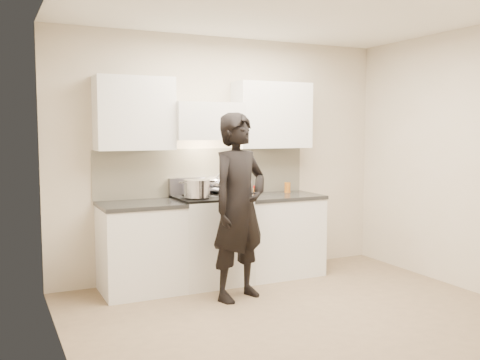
% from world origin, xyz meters
% --- Properties ---
extents(ground_plane, '(4.00, 4.00, 0.00)m').
position_xyz_m(ground_plane, '(0.00, 0.00, 0.00)').
color(ground_plane, '#897256').
extents(room_shell, '(4.04, 3.54, 2.70)m').
position_xyz_m(room_shell, '(-0.06, 0.37, 1.60)').
color(room_shell, beige).
rests_on(room_shell, ground).
extents(stove, '(0.76, 0.65, 0.96)m').
position_xyz_m(stove, '(-0.30, 1.42, 0.47)').
color(stove, white).
rests_on(stove, ground).
extents(counter_right, '(0.92, 0.67, 0.92)m').
position_xyz_m(counter_right, '(0.53, 1.43, 0.46)').
color(counter_right, white).
rests_on(counter_right, ground).
extents(counter_left, '(0.82, 0.67, 0.92)m').
position_xyz_m(counter_left, '(-1.08, 1.43, 0.46)').
color(counter_left, white).
rests_on(counter_left, ground).
extents(wok, '(0.40, 0.49, 0.32)m').
position_xyz_m(wok, '(-0.15, 1.57, 1.07)').
color(wok, silver).
rests_on(wok, stove).
extents(stock_pot, '(0.39, 0.28, 0.18)m').
position_xyz_m(stock_pot, '(-0.50, 1.32, 1.05)').
color(stock_pot, silver).
rests_on(stock_pot, stove).
extents(utensil_crock, '(0.11, 0.11, 0.28)m').
position_xyz_m(utensil_crock, '(0.26, 1.67, 1.01)').
color(utensil_crock, '#9492A0').
rests_on(utensil_crock, counter_right).
extents(spice_jar, '(0.04, 0.04, 0.10)m').
position_xyz_m(spice_jar, '(0.31, 1.58, 0.97)').
color(spice_jar, '#C86720').
rests_on(spice_jar, counter_right).
extents(oil_glass, '(0.07, 0.07, 0.12)m').
position_xyz_m(oil_glass, '(0.73, 1.56, 0.98)').
color(oil_glass, '#A85D1B').
rests_on(oil_glass, counter_right).
extents(person, '(0.78, 0.64, 1.82)m').
position_xyz_m(person, '(-0.26, 0.80, 0.91)').
color(person, black).
rests_on(person, ground).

